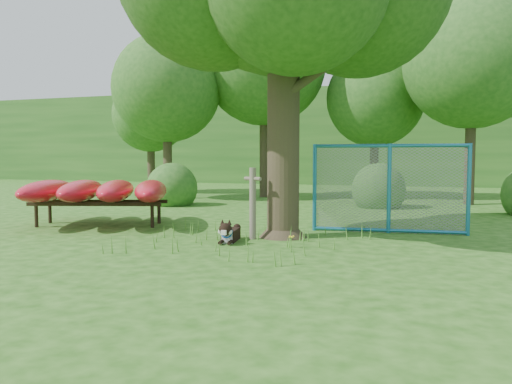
% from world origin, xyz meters
% --- Properties ---
extents(ground, '(80.00, 80.00, 0.00)m').
position_xyz_m(ground, '(0.00, 0.00, 0.00)').
color(ground, '#1E5110').
rests_on(ground, ground).
extents(wooden_post, '(0.40, 0.21, 1.48)m').
position_xyz_m(wooden_post, '(0.05, 1.45, 0.78)').
color(wooden_post, '#645A4B').
rests_on(wooden_post, ground).
extents(kayak_rack, '(4.51, 4.04, 1.13)m').
position_xyz_m(kayak_rack, '(-4.26, 2.25, 0.86)').
color(kayak_rack, black).
rests_on(kayak_rack, ground).
extents(husky_dog, '(0.39, 1.13, 0.50)m').
position_xyz_m(husky_dog, '(-0.28, 0.95, 0.18)').
color(husky_dog, black).
rests_on(husky_dog, ground).
extents(fence_section, '(3.41, 0.38, 3.33)m').
position_xyz_m(fence_section, '(2.67, 3.20, 1.00)').
color(fence_section, teal).
rests_on(fence_section, ground).
extents(wildflower_clump, '(0.11, 0.09, 0.24)m').
position_xyz_m(wildflower_clump, '(1.05, 0.72, 0.19)').
color(wildflower_clump, '#528F2E').
rests_on(wildflower_clump, ground).
extents(bg_tree_a, '(4.40, 4.40, 6.70)m').
position_xyz_m(bg_tree_a, '(-6.50, 10.00, 4.48)').
color(bg_tree_a, '#31291B').
rests_on(bg_tree_a, ground).
extents(bg_tree_b, '(5.20, 5.20, 8.22)m').
position_xyz_m(bg_tree_b, '(-3.00, 12.00, 5.61)').
color(bg_tree_b, '#31291B').
rests_on(bg_tree_b, ground).
extents(bg_tree_c, '(4.00, 4.00, 6.12)m').
position_xyz_m(bg_tree_c, '(1.50, 13.00, 4.11)').
color(bg_tree_c, '#31291B').
rests_on(bg_tree_c, ground).
extents(bg_tree_d, '(4.80, 4.80, 7.50)m').
position_xyz_m(bg_tree_d, '(5.00, 11.00, 5.08)').
color(bg_tree_d, '#31291B').
rests_on(bg_tree_d, ground).
extents(bg_tree_f, '(3.60, 3.60, 5.55)m').
position_xyz_m(bg_tree_f, '(-9.00, 13.00, 3.73)').
color(bg_tree_f, '#31291B').
rests_on(bg_tree_f, ground).
extents(shrub_left, '(1.80, 1.80, 1.80)m').
position_xyz_m(shrub_left, '(-5.00, 7.50, 0.00)').
color(shrub_left, '#27591C').
rests_on(shrub_left, ground).
extents(shrub_mid, '(1.80, 1.80, 1.80)m').
position_xyz_m(shrub_mid, '(2.00, 9.00, 0.00)').
color(shrub_mid, '#27591C').
rests_on(shrub_mid, ground).
extents(wooded_hillside, '(80.00, 12.00, 6.00)m').
position_xyz_m(wooded_hillside, '(0.00, 28.00, 3.00)').
color(wooded_hillside, '#27591C').
rests_on(wooded_hillside, ground).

